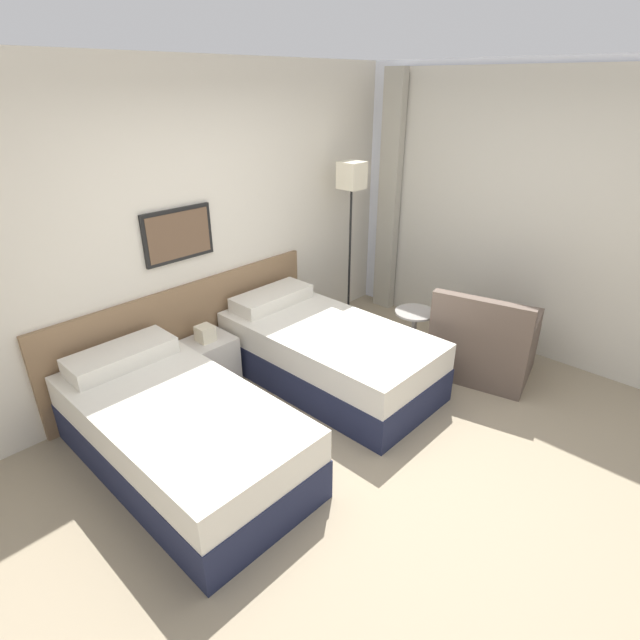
{
  "coord_description": "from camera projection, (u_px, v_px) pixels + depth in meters",
  "views": [
    {
      "loc": [
        -2.42,
        -1.71,
        2.51
      ],
      "look_at": [
        0.32,
        0.87,
        0.7
      ],
      "focal_mm": 28.0,
      "sensor_mm": 36.0,
      "label": 1
    }
  ],
  "objects": [
    {
      "name": "bed_near_door",
      "position": [
        179.0,
        432.0,
        3.5
      ],
      "size": [
        1.0,
        1.96,
        0.68
      ],
      "color": "#1E233D",
      "rests_on": "ground_plane"
    },
    {
      "name": "ground_plane",
      "position": [
        375.0,
        452.0,
        3.73
      ],
      "size": [
        16.0,
        16.0,
        0.0
      ],
      "primitive_type": "plane",
      "color": "gray"
    },
    {
      "name": "wall_headboard",
      "position": [
        202.0,
        233.0,
        4.37
      ],
      "size": [
        10.0,
        0.1,
        2.7
      ],
      "color": "beige",
      "rests_on": "ground_plane"
    },
    {
      "name": "side_table",
      "position": [
        414.0,
        327.0,
        4.78
      ],
      "size": [
        0.38,
        0.38,
        0.54
      ],
      "color": "gray",
      "rests_on": "ground_plane"
    },
    {
      "name": "floor_lamp",
      "position": [
        351.0,
        191.0,
        5.1
      ],
      "size": [
        0.24,
        0.24,
        1.78
      ],
      "color": "black",
      "rests_on": "ground_plane"
    },
    {
      "name": "bed_near_window",
      "position": [
        327.0,
        353.0,
        4.51
      ],
      "size": [
        1.0,
        1.96,
        0.68
      ],
      "color": "#1E233D",
      "rests_on": "ground_plane"
    },
    {
      "name": "nightstand",
      "position": [
        208.0,
        361.0,
        4.49
      ],
      "size": [
        0.47,
        0.36,
        0.58
      ],
      "color": "beige",
      "rests_on": "ground_plane"
    },
    {
      "name": "armchair",
      "position": [
        483.0,
        345.0,
        4.63
      ],
      "size": [
        0.89,
        1.0,
        0.86
      ],
      "rotation": [
        0.0,
        0.0,
        1.8
      ],
      "color": "brown",
      "rests_on": "ground_plane"
    },
    {
      "name": "wall_window",
      "position": [
        553.0,
        221.0,
        4.58
      ],
      "size": [
        0.21,
        4.45,
        2.7
      ],
      "color": "white",
      "rests_on": "ground_plane"
    }
  ]
}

